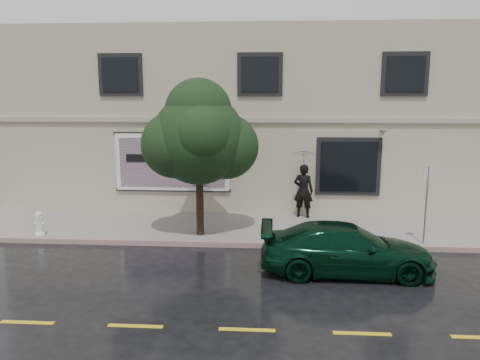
# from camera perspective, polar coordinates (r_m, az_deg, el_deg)

# --- Properties ---
(ground) EXTENTS (90.00, 90.00, 0.00)m
(ground) POSITION_cam_1_polar(r_m,az_deg,el_deg) (12.70, 1.69, -10.36)
(ground) COLOR black
(ground) RESTS_ON ground
(sidewalk) EXTENTS (20.00, 3.50, 0.15)m
(sidewalk) POSITION_cam_1_polar(r_m,az_deg,el_deg) (15.76, 2.15, -5.93)
(sidewalk) COLOR gray
(sidewalk) RESTS_ON ground
(curb) EXTENTS (20.00, 0.18, 0.16)m
(curb) POSITION_cam_1_polar(r_m,az_deg,el_deg) (14.08, 1.93, -7.92)
(curb) COLOR gray
(curb) RESTS_ON ground
(road_marking) EXTENTS (19.00, 0.12, 0.01)m
(road_marking) POSITION_cam_1_polar(r_m,az_deg,el_deg) (9.50, 0.85, -17.78)
(road_marking) COLOR gold
(road_marking) RESTS_ON ground
(building) EXTENTS (20.00, 8.12, 7.00)m
(building) POSITION_cam_1_polar(r_m,az_deg,el_deg) (20.89, 2.70, 7.62)
(building) COLOR #B7AC94
(building) RESTS_ON ground
(billboard) EXTENTS (4.30, 0.16, 2.20)m
(billboard) POSITION_cam_1_polar(r_m,az_deg,el_deg) (17.35, -8.27, 2.17)
(billboard) COLOR white
(billboard) RESTS_ON ground
(car) EXTENTS (4.35, 1.94, 1.26)m
(car) POSITION_cam_1_polar(r_m,az_deg,el_deg) (12.29, 12.86, -8.20)
(car) COLOR black
(car) RESTS_ON ground
(pedestrian) EXTENTS (0.80, 0.64, 1.93)m
(pedestrian) POSITION_cam_1_polar(r_m,az_deg,el_deg) (16.85, 7.73, -1.31)
(pedestrian) COLOR black
(pedestrian) RESTS_ON sidewalk
(umbrella) EXTENTS (1.30, 1.30, 0.74)m
(umbrella) POSITION_cam_1_polar(r_m,az_deg,el_deg) (16.64, 7.84, 3.19)
(umbrella) COLOR black
(umbrella) RESTS_ON pedestrian
(street_tree) EXTENTS (2.82, 2.82, 4.44)m
(street_tree) POSITION_cam_1_polar(r_m,az_deg,el_deg) (14.30, -5.04, 5.02)
(street_tree) COLOR black
(street_tree) RESTS_ON sidewalk
(fire_hydrant) EXTENTS (0.31, 0.29, 0.76)m
(fire_hydrant) POSITION_cam_1_polar(r_m,az_deg,el_deg) (15.96, -23.25, -4.91)
(fire_hydrant) COLOR white
(fire_hydrant) RESTS_ON sidewalk
(sign_pole) EXTENTS (0.28, 0.06, 2.31)m
(sign_pole) POSITION_cam_1_polar(r_m,az_deg,el_deg) (14.60, 21.79, -1.99)
(sign_pole) COLOR #909498
(sign_pole) RESTS_ON sidewalk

